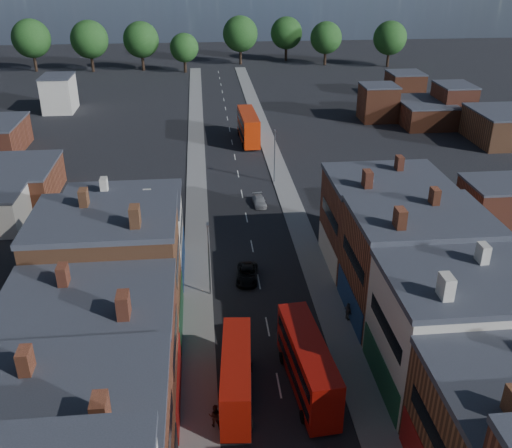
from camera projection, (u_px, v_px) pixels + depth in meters
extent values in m
cube|color=gray|center=(197.00, 213.00, 76.17)|extent=(3.00, 200.00, 0.12)
cube|color=gray|center=(293.00, 209.00, 77.31)|extent=(3.00, 200.00, 0.12)
cylinder|color=slate|center=(209.00, 261.00, 56.68)|extent=(0.16, 0.16, 8.00)
cube|color=slate|center=(208.00, 225.00, 54.92)|extent=(0.25, 0.70, 0.25)
cylinder|color=slate|center=(275.00, 157.00, 84.40)|extent=(0.16, 0.16, 8.00)
cube|color=slate|center=(275.00, 131.00, 82.64)|extent=(0.25, 0.70, 0.25)
cube|color=#AE1609|center=(236.00, 375.00, 44.13)|extent=(3.03, 9.95, 3.92)
cube|color=black|center=(237.00, 383.00, 44.46)|extent=(3.02, 9.17, 0.80)
cube|color=black|center=(236.00, 366.00, 43.72)|extent=(3.02, 9.17, 0.80)
cylinder|color=black|center=(221.00, 424.00, 42.10)|extent=(0.34, 0.91, 0.89)
cylinder|color=black|center=(251.00, 423.00, 42.13)|extent=(0.34, 0.91, 0.89)
cylinder|color=black|center=(224.00, 367.00, 47.73)|extent=(0.34, 0.91, 0.89)
cylinder|color=black|center=(251.00, 367.00, 47.76)|extent=(0.34, 0.91, 0.89)
cube|color=#A00F09|center=(308.00, 364.00, 45.01)|extent=(3.41, 10.99, 4.33)
cube|color=black|center=(307.00, 372.00, 45.38)|extent=(3.39, 10.13, 0.88)
cube|color=black|center=(308.00, 353.00, 44.56)|extent=(3.39, 10.13, 0.88)
cylinder|color=black|center=(303.00, 417.00, 42.64)|extent=(0.38, 1.01, 0.98)
cylinder|color=black|center=(334.00, 412.00, 43.05)|extent=(0.38, 1.01, 0.98)
cylinder|color=black|center=(282.00, 358.00, 48.75)|extent=(0.38, 1.01, 0.98)
cylinder|color=black|center=(310.00, 354.00, 49.16)|extent=(0.38, 1.01, 0.98)
cube|color=red|center=(248.00, 126.00, 102.76)|extent=(3.18, 12.36, 4.91)
cube|color=black|center=(248.00, 131.00, 103.18)|extent=(3.21, 11.38, 1.00)
cube|color=black|center=(248.00, 120.00, 102.25)|extent=(3.21, 11.38, 1.00)
cylinder|color=black|center=(243.00, 146.00, 100.11)|extent=(0.37, 1.13, 1.12)
cylinder|color=black|center=(259.00, 145.00, 100.43)|extent=(0.37, 1.13, 1.12)
cylinder|color=black|center=(239.00, 133.00, 107.11)|extent=(0.37, 1.13, 1.12)
cylinder|color=black|center=(253.00, 132.00, 107.43)|extent=(0.37, 1.13, 1.12)
imported|color=black|center=(247.00, 274.00, 60.80)|extent=(2.73, 4.99, 1.33)
imported|color=#BDBDBD|center=(259.00, 201.00, 78.38)|extent=(1.83, 4.06, 1.16)
imported|color=#3D1F18|center=(215.00, 416.00, 41.96)|extent=(1.01, 0.66, 1.93)
imported|color=#58514C|center=(348.00, 312.00, 53.96)|extent=(0.83, 1.17, 1.82)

